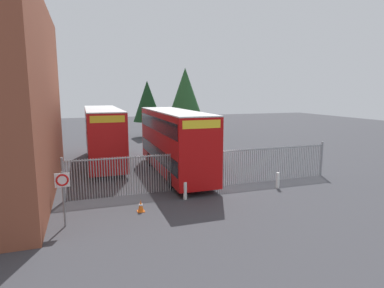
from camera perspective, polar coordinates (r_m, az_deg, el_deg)
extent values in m
plane|color=#3D3D42|center=(27.02, -2.74, -2.90)|extent=(100.00, 100.00, 0.00)
cylinder|color=gray|center=(18.02, -21.93, -6.15)|extent=(0.06, 0.06, 2.20)
cylinder|color=gray|center=(18.01, -21.48, -6.13)|extent=(0.06, 0.06, 2.20)
cylinder|color=gray|center=(18.00, -21.04, -6.11)|extent=(0.06, 0.06, 2.20)
cylinder|color=gray|center=(18.00, -20.59, -6.09)|extent=(0.06, 0.06, 2.20)
cylinder|color=gray|center=(17.99, -20.14, -6.07)|extent=(0.06, 0.06, 2.20)
cylinder|color=gray|center=(17.99, -19.69, -6.05)|extent=(0.06, 0.06, 2.20)
cylinder|color=gray|center=(17.99, -19.25, -6.03)|extent=(0.06, 0.06, 2.20)
cylinder|color=gray|center=(17.98, -18.80, -6.00)|extent=(0.06, 0.06, 2.20)
cylinder|color=gray|center=(17.98, -18.35, -5.98)|extent=(0.06, 0.06, 2.20)
cylinder|color=gray|center=(17.98, -17.90, -5.96)|extent=(0.06, 0.06, 2.20)
cylinder|color=gray|center=(17.98, -17.45, -5.93)|extent=(0.06, 0.06, 2.20)
cylinder|color=gray|center=(17.99, -17.01, -5.91)|extent=(0.06, 0.06, 2.20)
cylinder|color=gray|center=(17.99, -16.56, -5.88)|extent=(0.06, 0.06, 2.20)
cylinder|color=gray|center=(18.00, -16.11, -5.86)|extent=(0.06, 0.06, 2.20)
cylinder|color=gray|center=(18.00, -15.66, -5.83)|extent=(0.06, 0.06, 2.20)
cylinder|color=gray|center=(18.01, -15.22, -5.81)|extent=(0.06, 0.06, 2.20)
cylinder|color=gray|center=(18.02, -14.77, -5.78)|extent=(0.06, 0.06, 2.20)
cylinder|color=gray|center=(18.03, -14.32, -5.76)|extent=(0.06, 0.06, 2.20)
cylinder|color=gray|center=(18.04, -13.88, -5.73)|extent=(0.06, 0.06, 2.20)
cylinder|color=gray|center=(18.05, -13.43, -5.70)|extent=(0.06, 0.06, 2.20)
cylinder|color=gray|center=(18.06, -12.99, -5.68)|extent=(0.06, 0.06, 2.20)
cylinder|color=gray|center=(18.07, -12.54, -5.65)|extent=(0.06, 0.06, 2.20)
cylinder|color=gray|center=(18.09, -12.10, -5.62)|extent=(0.06, 0.06, 2.20)
cylinder|color=gray|center=(18.10, -11.66, -5.59)|extent=(0.06, 0.06, 2.20)
cylinder|color=gray|center=(18.12, -11.22, -5.57)|extent=(0.06, 0.06, 2.20)
cylinder|color=gray|center=(18.14, -10.78, -5.54)|extent=(0.06, 0.06, 2.20)
cylinder|color=gray|center=(18.16, -10.34, -5.51)|extent=(0.06, 0.06, 2.20)
cylinder|color=gray|center=(18.18, -9.90, -5.48)|extent=(0.06, 0.06, 2.20)
cylinder|color=gray|center=(18.20, -9.46, -5.45)|extent=(0.06, 0.06, 2.20)
cylinder|color=gray|center=(18.22, -9.03, -5.42)|extent=(0.06, 0.06, 2.20)
cylinder|color=gray|center=(18.24, -8.59, -5.39)|extent=(0.06, 0.06, 2.20)
cylinder|color=gray|center=(18.26, -8.16, -5.36)|extent=(0.06, 0.06, 2.20)
cylinder|color=gray|center=(18.29, -7.72, -5.33)|extent=(0.06, 0.06, 2.20)
cylinder|color=gray|center=(18.32, -7.29, -5.30)|extent=(0.06, 0.06, 2.20)
cylinder|color=gray|center=(18.34, -6.86, -5.27)|extent=(0.06, 0.06, 2.20)
cylinder|color=gray|center=(18.37, -6.43, -5.24)|extent=(0.06, 0.06, 2.20)
cylinder|color=gray|center=(18.40, -6.00, -5.21)|extent=(0.06, 0.06, 2.20)
cylinder|color=gray|center=(18.43, -5.58, -5.18)|extent=(0.06, 0.06, 2.20)
cylinder|color=gray|center=(18.46, -5.15, -5.15)|extent=(0.06, 0.06, 2.20)
cylinder|color=gray|center=(18.49, -4.73, -5.12)|extent=(0.06, 0.06, 2.20)
cylinder|color=gray|center=(18.53, -4.31, -5.08)|extent=(0.06, 0.06, 2.20)
cylinder|color=gray|center=(18.56, -3.89, -5.05)|extent=(0.06, 0.06, 2.20)
cylinder|color=gray|center=(18.60, -3.47, -5.02)|extent=(0.06, 0.06, 2.20)
cylinder|color=gray|center=(18.63, -3.05, -4.99)|extent=(0.06, 0.06, 2.20)
cylinder|color=gray|center=(18.67, -2.64, -4.96)|extent=(0.06, 0.06, 2.20)
cylinder|color=gray|center=(18.71, -2.22, -4.92)|extent=(0.06, 0.06, 2.20)
cylinder|color=gray|center=(18.75, -1.81, -4.89)|extent=(0.06, 0.06, 2.20)
cylinder|color=gray|center=(18.79, -1.40, -4.86)|extent=(0.06, 0.06, 2.20)
cylinder|color=gray|center=(18.83, -0.99, -4.83)|extent=(0.06, 0.06, 2.20)
cylinder|color=gray|center=(18.87, -0.59, -4.79)|extent=(0.06, 0.06, 2.20)
cylinder|color=gray|center=(18.91, -0.18, -4.76)|extent=(0.06, 0.06, 2.20)
cylinder|color=gray|center=(18.96, 0.22, -4.73)|extent=(0.06, 0.06, 2.20)
cylinder|color=gray|center=(19.00, 0.62, -4.69)|extent=(0.06, 0.06, 2.20)
cylinder|color=gray|center=(19.05, 1.02, -4.66)|extent=(0.06, 0.06, 2.20)
cylinder|color=gray|center=(19.09, 1.42, -4.63)|extent=(0.06, 0.06, 2.20)
cylinder|color=gray|center=(19.14, 1.81, -4.59)|extent=(0.06, 0.06, 2.20)
cylinder|color=gray|center=(19.19, 2.20, -4.56)|extent=(0.06, 0.06, 2.20)
cylinder|color=gray|center=(19.24, 2.60, -4.53)|extent=(0.06, 0.06, 2.20)
cylinder|color=gray|center=(19.29, 2.98, -4.49)|extent=(0.06, 0.06, 2.20)
cylinder|color=gray|center=(19.34, 3.37, -4.46)|extent=(0.06, 0.06, 2.20)
cylinder|color=gray|center=(19.39, 3.76, -4.43)|extent=(0.06, 0.06, 2.20)
cylinder|color=gray|center=(19.45, 4.14, -4.39)|extent=(0.06, 0.06, 2.20)
cylinder|color=gray|center=(19.50, 4.52, -4.36)|extent=(0.06, 0.06, 2.20)
cylinder|color=gray|center=(19.55, 4.90, -4.33)|extent=(0.06, 0.06, 2.20)
cylinder|color=gray|center=(19.61, 5.27, -4.29)|extent=(0.06, 0.06, 2.20)
cylinder|color=gray|center=(19.67, 5.65, -4.26)|extent=(0.06, 0.06, 2.20)
cylinder|color=gray|center=(19.72, 6.02, -4.23)|extent=(0.06, 0.06, 2.20)
cylinder|color=gray|center=(19.78, 6.39, -4.19)|extent=(0.06, 0.06, 2.20)
cylinder|color=gray|center=(19.84, 6.75, -4.16)|extent=(0.06, 0.06, 2.20)
cylinder|color=gray|center=(19.90, 7.12, -4.13)|extent=(0.06, 0.06, 2.20)
cylinder|color=gray|center=(19.96, 7.48, -4.09)|extent=(0.06, 0.06, 2.20)
cylinder|color=gray|center=(20.02, 7.84, -4.06)|extent=(0.06, 0.06, 2.20)
cylinder|color=gray|center=(20.08, 8.20, -4.03)|extent=(0.06, 0.06, 2.20)
cylinder|color=gray|center=(20.15, 8.56, -3.99)|extent=(0.06, 0.06, 2.20)
cylinder|color=gray|center=(20.21, 8.91, -3.96)|extent=(0.06, 0.06, 2.20)
cylinder|color=gray|center=(20.27, 9.26, -3.93)|extent=(0.06, 0.06, 2.20)
cylinder|color=gray|center=(20.34, 9.61, -3.89)|extent=(0.06, 0.06, 2.20)
cylinder|color=gray|center=(20.40, 9.96, -3.86)|extent=(0.06, 0.06, 2.20)
cylinder|color=gray|center=(20.47, 10.30, -3.83)|extent=(0.06, 0.06, 2.20)
cylinder|color=gray|center=(20.54, 10.65, -3.79)|extent=(0.06, 0.06, 2.20)
cylinder|color=gray|center=(20.61, 10.99, -3.76)|extent=(0.06, 0.06, 2.20)
cylinder|color=gray|center=(20.68, 11.33, -3.73)|extent=(0.06, 0.06, 2.20)
cylinder|color=gray|center=(20.74, 11.66, -3.70)|extent=(0.06, 0.06, 2.20)
cylinder|color=gray|center=(20.81, 11.99, -3.66)|extent=(0.06, 0.06, 2.20)
cylinder|color=gray|center=(20.89, 12.33, -3.63)|extent=(0.06, 0.06, 2.20)
cylinder|color=gray|center=(20.96, 12.65, -3.60)|extent=(0.06, 0.06, 2.20)
cylinder|color=gray|center=(21.03, 12.98, -3.57)|extent=(0.06, 0.06, 2.20)
cylinder|color=gray|center=(21.10, 13.31, -3.54)|extent=(0.06, 0.06, 2.20)
cylinder|color=gray|center=(21.18, 13.63, -3.50)|extent=(0.06, 0.06, 2.20)
cylinder|color=gray|center=(21.25, 13.95, -3.47)|extent=(0.06, 0.06, 2.20)
cylinder|color=gray|center=(21.33, 14.26, -3.44)|extent=(0.06, 0.06, 2.20)
cylinder|color=gray|center=(21.40, 14.58, -3.41)|extent=(0.06, 0.06, 2.20)
cylinder|color=gray|center=(21.48, 14.89, -3.38)|extent=(0.06, 0.06, 2.20)
cylinder|color=gray|center=(21.55, 15.20, -3.35)|extent=(0.06, 0.06, 2.20)
cylinder|color=gray|center=(21.63, 15.51, -3.31)|extent=(0.06, 0.06, 2.20)
cylinder|color=gray|center=(21.71, 15.82, -3.28)|extent=(0.06, 0.06, 2.20)
cylinder|color=gray|center=(21.79, 16.12, -3.25)|extent=(0.06, 0.06, 2.20)
cylinder|color=gray|center=(21.87, 16.42, -3.22)|extent=(0.06, 0.06, 2.20)
cylinder|color=gray|center=(21.95, 16.72, -3.19)|extent=(0.06, 0.06, 2.20)
cylinder|color=gray|center=(22.03, 17.02, -3.16)|extent=(0.06, 0.06, 2.20)
cylinder|color=gray|center=(22.11, 17.32, -3.13)|extent=(0.06, 0.06, 2.20)
cylinder|color=gray|center=(22.19, 17.61, -3.10)|extent=(0.06, 0.06, 2.20)
cylinder|color=gray|center=(22.27, 17.90, -3.07)|extent=(0.06, 0.06, 2.20)
cylinder|color=gray|center=(22.36, 18.19, -3.04)|extent=(0.06, 0.06, 2.20)
cylinder|color=gray|center=(22.44, 18.48, -3.01)|extent=(0.06, 0.06, 2.20)
cylinder|color=gray|center=(22.52, 18.76, -2.98)|extent=(0.06, 0.06, 2.20)
cylinder|color=gray|center=(22.61, 19.04, -2.95)|extent=(0.06, 0.06, 2.20)
cylinder|color=gray|center=(22.69, 19.32, -2.92)|extent=(0.06, 0.06, 2.20)
cylinder|color=gray|center=(22.78, 19.60, -2.89)|extent=(0.06, 0.06, 2.20)
cylinder|color=gray|center=(22.87, 19.88, -2.86)|extent=(0.06, 0.06, 2.20)
cylinder|color=gray|center=(22.95, 20.15, -2.83)|extent=(0.06, 0.06, 2.20)
cylinder|color=gray|center=(23.04, 20.42, -2.80)|extent=(0.06, 0.06, 2.20)
cylinder|color=gray|center=(23.13, 20.69, -2.78)|extent=(0.06, 0.06, 2.20)
cylinder|color=gray|center=(23.22, 20.96, -2.75)|extent=(0.06, 0.06, 2.20)
cylinder|color=gray|center=(23.31, 21.23, -2.72)|extent=(0.06, 0.06, 2.20)
cylinder|color=gray|center=(23.40, 21.49, -2.69)|extent=(0.06, 0.06, 2.20)
cylinder|color=gray|center=(23.49, 21.75, -2.66)|extent=(0.06, 0.06, 2.20)
cylinder|color=gray|center=(23.58, 22.01, -2.64)|extent=(0.06, 0.06, 2.20)
cylinder|color=gray|center=(19.10, 3.20, -1.50)|extent=(16.39, 0.07, 0.07)
cylinder|color=gray|center=(18.00, -21.95, -5.92)|extent=(0.14, 0.14, 2.35)
cylinder|color=gray|center=(23.56, 22.02, -2.46)|extent=(0.14, 0.14, 2.35)
cube|color=#B70C0C|center=(22.13, -3.18, 0.58)|extent=(2.50, 10.80, 4.00)
cube|color=black|center=(22.26, -3.17, -1.46)|extent=(2.54, 10.37, 0.90)
cube|color=black|center=(21.98, -3.21, 3.67)|extent=(2.54, 10.37, 0.90)
cube|color=yellow|center=(16.87, 1.69, 3.54)|extent=(2.12, 0.12, 0.44)
cube|color=silver|center=(21.91, -3.23, 5.83)|extent=(2.50, 10.80, 0.08)
cylinder|color=black|center=(19.06, -3.61, -6.47)|extent=(0.30, 1.04, 1.04)
cylinder|color=black|center=(19.73, 2.60, -5.92)|extent=(0.30, 1.04, 1.04)
cylinder|color=black|center=(25.05, -7.41, -2.72)|extent=(0.30, 1.04, 1.04)
cylinder|color=black|center=(25.56, -2.57, -2.41)|extent=(0.30, 1.04, 1.04)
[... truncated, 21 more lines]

